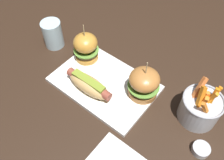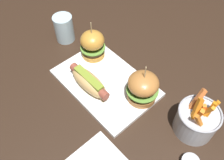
{
  "view_description": "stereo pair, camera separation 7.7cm",
  "coord_description": "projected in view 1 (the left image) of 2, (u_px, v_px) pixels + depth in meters",
  "views": [
    {
      "loc": [
        0.33,
        -0.37,
        0.66
      ],
      "look_at": [
        0.03,
        0.0,
        0.05
      ],
      "focal_mm": 38.75,
      "sensor_mm": 36.0,
      "label": 1
    },
    {
      "loc": [
        0.39,
        -0.32,
        0.66
      ],
      "look_at": [
        0.03,
        0.0,
        0.05
      ],
      "focal_mm": 38.75,
      "sensor_mm": 36.0,
      "label": 2
    }
  ],
  "objects": [
    {
      "name": "sauce_ramekin",
      "position": [
        201.0,
        149.0,
        0.67
      ],
      "size": [
        0.05,
        0.05,
        0.02
      ],
      "color": "#B7BABF",
      "rests_on": "ground"
    },
    {
      "name": "hot_dog",
      "position": [
        89.0,
        84.0,
        0.78
      ],
      "size": [
        0.17,
        0.06,
        0.05
      ],
      "color": "tan",
      "rests_on": "platter_main"
    },
    {
      "name": "slider_left",
      "position": [
        86.0,
        47.0,
        0.85
      ],
      "size": [
        0.09,
        0.09,
        0.15
      ],
      "color": "#C88932",
      "rests_on": "platter_main"
    },
    {
      "name": "platter_main",
      "position": [
        104.0,
        84.0,
        0.82
      ],
      "size": [
        0.34,
        0.23,
        0.01
      ],
      "primitive_type": "cube",
      "color": "white",
      "rests_on": "ground"
    },
    {
      "name": "ground_plane",
      "position": [
        104.0,
        85.0,
        0.83
      ],
      "size": [
        3.0,
        3.0,
        0.0
      ],
      "primitive_type": "plane",
      "color": "black"
    },
    {
      "name": "fries_bucket",
      "position": [
        200.0,
        108.0,
        0.71
      ],
      "size": [
        0.12,
        0.12,
        0.14
      ],
      "color": "#B7BABF",
      "rests_on": "ground"
    },
    {
      "name": "water_glass",
      "position": [
        53.0,
        34.0,
        0.91
      ],
      "size": [
        0.07,
        0.07,
        0.11
      ],
      "primitive_type": "cylinder",
      "color": "silver",
      "rests_on": "ground"
    },
    {
      "name": "slider_right",
      "position": [
        144.0,
        83.0,
        0.75
      ],
      "size": [
        0.1,
        0.1,
        0.15
      ],
      "color": "#B17035",
      "rests_on": "platter_main"
    }
  ]
}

